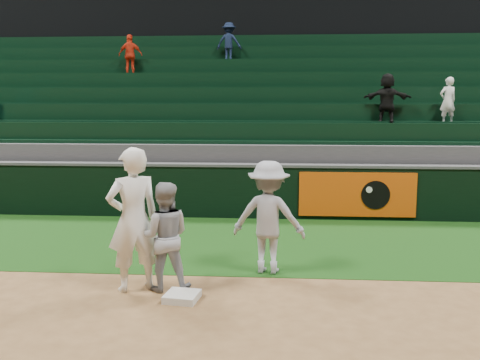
{
  "coord_description": "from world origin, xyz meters",
  "views": [
    {
      "loc": [
        1.24,
        -6.95,
        2.66
      ],
      "look_at": [
        0.56,
        2.3,
        1.3
      ],
      "focal_mm": 40.0,
      "sensor_mm": 36.0,
      "label": 1
    }
  ],
  "objects_px": {
    "first_base": "(182,297)",
    "base_coach": "(269,217)",
    "first_baseman": "(133,220)",
    "baserunner": "(164,236)"
  },
  "relations": [
    {
      "from": "base_coach",
      "to": "first_baseman",
      "type": "bearing_deg",
      "value": 35.27
    },
    {
      "from": "baserunner",
      "to": "base_coach",
      "type": "xyz_separation_m",
      "value": [
        1.46,
        0.88,
        0.11
      ]
    },
    {
      "from": "first_baseman",
      "to": "base_coach",
      "type": "bearing_deg",
      "value": 176.32
    },
    {
      "from": "first_base",
      "to": "base_coach",
      "type": "bearing_deg",
      "value": 48.35
    },
    {
      "from": "first_baseman",
      "to": "base_coach",
      "type": "xyz_separation_m",
      "value": [
        1.88,
        0.92,
        -0.14
      ]
    },
    {
      "from": "first_base",
      "to": "first_baseman",
      "type": "distance_m",
      "value": 1.28
    },
    {
      "from": "first_base",
      "to": "base_coach",
      "type": "relative_size",
      "value": 0.25
    },
    {
      "from": "first_base",
      "to": "base_coach",
      "type": "xyz_separation_m",
      "value": [
        1.14,
        1.28,
        0.84
      ]
    },
    {
      "from": "first_base",
      "to": "first_baseman",
      "type": "relative_size",
      "value": 0.21
    },
    {
      "from": "first_baseman",
      "to": "base_coach",
      "type": "relative_size",
      "value": 1.16
    }
  ]
}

